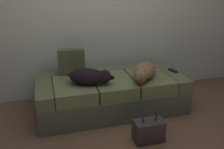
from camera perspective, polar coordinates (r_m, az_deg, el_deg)
name	(u,v)px	position (r m, az deg, el deg)	size (l,w,h in m)	color
couch	(111,93)	(3.31, -0.24, -4.24)	(1.88, 0.87, 0.46)	#555843
dog_dark	(90,77)	(2.96, -4.99, -0.46)	(0.56, 0.38, 0.20)	black
dog_tan	(144,71)	(3.13, 7.31, 0.69)	(0.46, 0.55, 0.20)	olive
tv_remote	(173,71)	(3.50, 13.74, 0.87)	(0.04, 0.15, 0.02)	black
throw_pillow	(71,62)	(3.29, -9.25, 2.89)	(0.34, 0.12, 0.34)	brown
handbag	(149,130)	(2.76, 8.38, -12.51)	(0.32, 0.18, 0.38)	#383030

